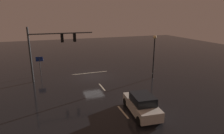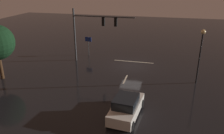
# 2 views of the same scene
# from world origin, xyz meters

# --- Properties ---
(ground_plane) EXTENTS (80.00, 80.00, 0.00)m
(ground_plane) POSITION_xyz_m (0.00, 0.00, 0.00)
(ground_plane) COLOR black
(traffic_signal_assembly) EXTENTS (7.58, 0.47, 6.54)m
(traffic_signal_assembly) POSITION_xyz_m (4.89, -0.45, 4.45)
(traffic_signal_assembly) COLOR #383A3D
(traffic_signal_assembly) RESTS_ON ground_plane
(lane_dash_far) EXTENTS (0.16, 2.20, 0.01)m
(lane_dash_far) POSITION_xyz_m (0.00, 4.00, 0.00)
(lane_dash_far) COLOR beige
(lane_dash_far) RESTS_ON ground_plane
(lane_dash_mid) EXTENTS (0.16, 2.20, 0.01)m
(lane_dash_mid) POSITION_xyz_m (0.00, 10.00, 0.00)
(lane_dash_mid) COLOR beige
(lane_dash_mid) RESTS_ON ground_plane
(stop_bar) EXTENTS (5.00, 0.16, 0.01)m
(stop_bar) POSITION_xyz_m (0.00, -1.63, 0.00)
(stop_bar) COLOR beige
(stop_bar) RESTS_ON ground_plane
(car_approaching) EXTENTS (2.26, 4.50, 1.70)m
(car_approaching) POSITION_xyz_m (-1.35, 10.69, 0.80)
(car_approaching) COLOR silver
(car_approaching) RESTS_ON ground_plane
(street_lamp_left_kerb) EXTENTS (0.44, 0.44, 5.43)m
(street_lamp_left_kerb) POSITION_xyz_m (-7.07, 3.13, 3.76)
(street_lamp_left_kerb) COLOR black
(street_lamp_left_kerb) RESTS_ON ground_plane
(route_sign) EXTENTS (0.90, 0.19, 2.58)m
(route_sign) POSITION_xyz_m (6.45, -2.84, 1.86)
(route_sign) COLOR #383A3D
(route_sign) RESTS_ON ground_plane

